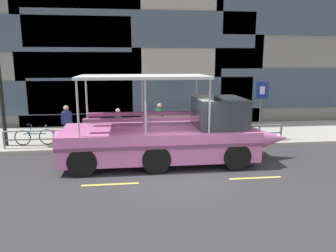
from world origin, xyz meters
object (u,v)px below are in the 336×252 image
Objects in this scene: pedestrian_near_bow at (230,116)px; pedestrian_mid_right at (118,121)px; leaned_bicycle at (35,137)px; pedestrian_near_stern at (67,120)px; parking_sign at (261,101)px; pedestrian_mid_left at (160,118)px; traffic_light_pole at (0,87)px; duck_tour_boat at (172,135)px.

pedestrian_mid_right is at bearing -174.23° from pedestrian_near_bow.
pedestrian_near_stern is at bearing 15.68° from leaned_bicycle.
parking_sign reaches higher than pedestrian_mid_left.
pedestrian_near_stern is (1.34, 0.38, 0.65)m from leaned_bicycle.
leaned_bicycle is (1.24, 0.02, -2.20)m from traffic_light_pole.
traffic_light_pole is at bearing -179.14° from leaned_bicycle.
parking_sign is at bearing -0.92° from traffic_light_pole.
pedestrian_mid_right is at bearing 2.13° from pedestrian_near_stern.
leaned_bicycle is 1.02× the size of pedestrian_mid_left.
parking_sign is at bearing -1.14° from leaned_bicycle.
duck_tour_boat is at bearing -152.12° from parking_sign.
traffic_light_pole reaches higher than pedestrian_mid_right.
pedestrian_mid_left is at bearing 171.71° from parking_sign.
pedestrian_near_stern is (-4.43, 2.96, 0.14)m from duck_tour_boat.
traffic_light_pole is at bearing 179.08° from parking_sign.
duck_tour_boat reaches higher than parking_sign.
parking_sign is 6.72m from pedestrian_mid_right.
pedestrian_mid_left reaches higher than pedestrian_near_bow.
traffic_light_pole is 5.19m from pedestrian_mid_right.
duck_tour_boat reaches higher than leaned_bicycle.
pedestrian_mid_right is at bearing -179.51° from pedestrian_mid_left.
parking_sign is 5.17m from duck_tour_boat.
duck_tour_boat is 4.95m from pedestrian_near_bow.
leaned_bicycle is at bearing -173.65° from pedestrian_near_bow.
leaned_bicycle is 1.13× the size of pedestrian_near_bow.
parking_sign reaches higher than pedestrian_near_stern.
parking_sign is 10.37m from leaned_bicycle.
leaned_bicycle is at bearing 0.86° from traffic_light_pole.
pedestrian_near_stern is (2.58, 0.39, -1.55)m from traffic_light_pole.
pedestrian_mid_left is (-4.68, 0.68, -0.81)m from parking_sign.
leaned_bicycle is 1.15× the size of pedestrian_mid_right.
pedestrian_near_stern is at bearing -177.87° from pedestrian_mid_right.
pedestrian_near_bow is at bearing 6.35° from leaned_bicycle.
pedestrian_near_stern reaches higher than leaned_bicycle.
duck_tour_boat is 5.93× the size of pedestrian_mid_right.
parking_sign is 1.56× the size of leaned_bicycle.
pedestrian_near_bow is (10.42, 1.04, -1.64)m from traffic_light_pole.
parking_sign reaches higher than pedestrian_mid_right.
duck_tour_boat is 3.07m from pedestrian_mid_left.
pedestrian_mid_right is 2.31m from pedestrian_near_stern.
pedestrian_near_stern reaches higher than pedestrian_mid_right.
leaned_bicycle is 1.03× the size of pedestrian_near_stern.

